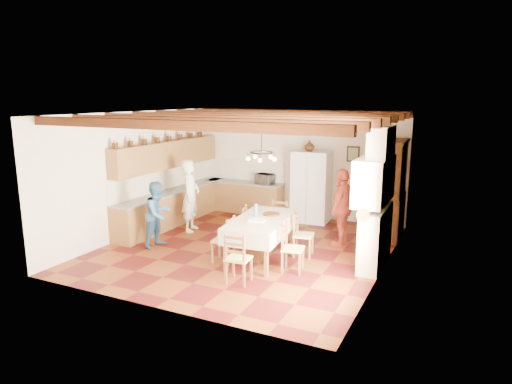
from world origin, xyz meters
TOP-DOWN VIEW (x-y plane):
  - floor at (0.00, 0.00)m, footprint 6.00×6.50m
  - ceiling at (0.00, 0.00)m, footprint 6.00×6.50m
  - wall_back at (0.00, 3.26)m, footprint 6.00×0.02m
  - wall_front at (0.00, -3.26)m, footprint 6.00×0.02m
  - wall_left at (-3.01, 0.00)m, footprint 0.02×6.50m
  - wall_right at (3.01, 0.00)m, footprint 0.02×6.50m
  - ceiling_beams at (0.00, 0.00)m, footprint 6.00×6.30m
  - lower_cabinets_left at (-2.70, 1.05)m, footprint 0.60×4.30m
  - lower_cabinets_back at (-1.55, 2.95)m, footprint 2.30×0.60m
  - countertop_left at (-2.70, 1.05)m, footprint 0.62×4.30m
  - countertop_back at (-1.55, 2.95)m, footprint 2.34×0.62m
  - backsplash_left at (-2.98, 1.05)m, footprint 0.03×4.30m
  - backsplash_back at (-1.55, 3.23)m, footprint 2.30×0.03m
  - upper_cabinets at (-2.83, 1.05)m, footprint 0.35×4.20m
  - fireplace at (2.72, 0.20)m, footprint 0.56×1.60m
  - wall_picture at (1.55, 3.23)m, footprint 0.34×0.03m
  - refrigerator at (0.55, 2.84)m, footprint 1.00×0.84m
  - hutch at (2.75, 2.28)m, footprint 0.58×1.31m
  - dining_table at (0.58, -0.45)m, footprint 1.22×2.11m
  - chandelier at (0.58, -0.45)m, footprint 0.47×0.47m
  - chair_left_near at (-0.05, -0.93)m, footprint 0.45×0.46m
  - chair_left_far at (-0.22, -0.00)m, footprint 0.50×0.52m
  - chair_right_near at (1.43, -0.82)m, footprint 0.47×0.48m
  - chair_right_far at (1.32, 0.11)m, footprint 0.46×0.48m
  - chair_end_near at (0.73, -1.76)m, footprint 0.45×0.43m
  - chair_end_far at (0.44, 0.76)m, footprint 0.45×0.43m
  - person_man at (-1.89, 0.64)m, footprint 0.60×0.76m
  - person_woman_blue at (-1.86, -0.71)m, footprint 0.63×0.78m
  - person_woman_red at (1.86, 1.15)m, footprint 0.56×1.09m
  - microwave at (-0.89, 2.95)m, footprint 0.56×0.44m
  - fridge_vase at (0.46, 2.84)m, footprint 0.33×0.33m

SIDE VIEW (x-z plane):
  - floor at x=0.00m, z-range -0.02..0.00m
  - lower_cabinets_left at x=-2.70m, z-range 0.00..0.86m
  - lower_cabinets_back at x=-1.55m, z-range 0.00..0.86m
  - chair_left_near at x=-0.05m, z-range 0.00..0.96m
  - chair_left_far at x=-0.22m, z-range 0.00..0.96m
  - chair_right_near at x=1.43m, z-range 0.00..0.96m
  - chair_right_far at x=1.32m, z-range 0.00..0.96m
  - chair_end_near at x=0.73m, z-range 0.00..0.96m
  - chair_end_far at x=0.44m, z-range 0.00..0.96m
  - person_woman_blue at x=-1.86m, z-range 0.00..1.50m
  - dining_table at x=0.58m, z-range 0.36..1.24m
  - countertop_left at x=-2.70m, z-range 0.86..0.90m
  - countertop_back at x=-1.55m, z-range 0.86..0.90m
  - person_woman_red at x=1.86m, z-range 0.00..1.78m
  - person_man at x=-1.89m, z-range 0.00..1.82m
  - refrigerator at x=0.55m, z-range 0.00..1.92m
  - microwave at x=-0.89m, z-range 0.90..1.18m
  - hutch at x=2.75m, z-range 0.00..2.35m
  - backsplash_left at x=-2.98m, z-range 0.90..1.50m
  - backsplash_back at x=-1.55m, z-range 0.90..1.50m
  - fireplace at x=2.72m, z-range 0.00..2.80m
  - wall_back at x=0.00m, z-range 0.00..3.00m
  - wall_front at x=0.00m, z-range 0.00..3.00m
  - wall_left at x=-3.01m, z-range 0.00..3.00m
  - wall_right at x=3.01m, z-range 0.00..3.00m
  - upper_cabinets at x=-2.83m, z-range 1.50..2.20m
  - wall_picture at x=1.55m, z-range 1.64..2.06m
  - fridge_vase at x=0.46m, z-range 1.92..2.21m
  - chandelier at x=0.58m, z-range 2.23..2.27m
  - ceiling_beams at x=0.00m, z-range 2.83..2.99m
  - ceiling at x=0.00m, z-range 3.00..3.02m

